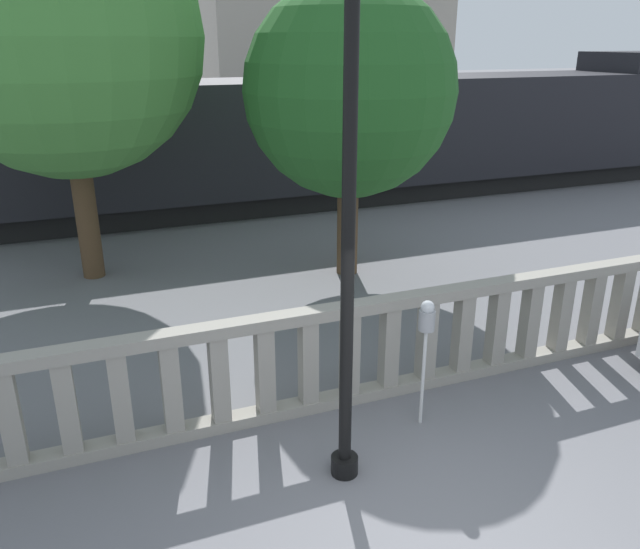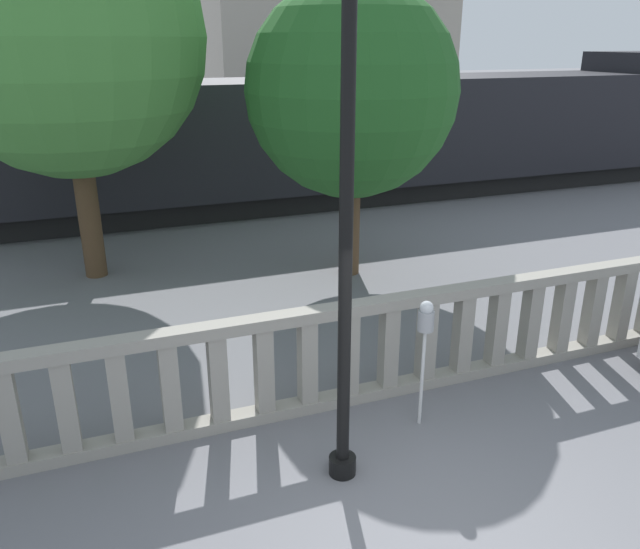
{
  "view_description": "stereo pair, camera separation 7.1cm",
  "coord_description": "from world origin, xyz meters",
  "px_view_note": "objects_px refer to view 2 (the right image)",
  "views": [
    {
      "loc": [
        -2.52,
        -3.54,
        4.25
      ],
      "look_at": [
        0.27,
        3.63,
        1.35
      ],
      "focal_mm": 35.0,
      "sensor_mm": 36.0,
      "label": 1
    },
    {
      "loc": [
        -2.45,
        -3.56,
        4.25
      ],
      "look_at": [
        0.27,
        3.63,
        1.35
      ],
      "focal_mm": 35.0,
      "sensor_mm": 36.0,
      "label": 2
    }
  ],
  "objects_px": {
    "lamppost": "(346,203)",
    "tree_right": "(65,38)",
    "parking_meter": "(425,325)",
    "tree_left": "(352,91)",
    "train_near": "(337,138)"
  },
  "relations": [
    {
      "from": "lamppost",
      "to": "tree_left",
      "type": "relative_size",
      "value": 1.02
    },
    {
      "from": "parking_meter",
      "to": "tree_right",
      "type": "distance_m",
      "value": 7.98
    },
    {
      "from": "lamppost",
      "to": "tree_left",
      "type": "distance_m",
      "value": 6.04
    },
    {
      "from": "tree_left",
      "to": "tree_right",
      "type": "distance_m",
      "value": 4.94
    },
    {
      "from": "tree_left",
      "to": "tree_right",
      "type": "relative_size",
      "value": 0.79
    },
    {
      "from": "parking_meter",
      "to": "train_near",
      "type": "bearing_deg",
      "value": 72.92
    },
    {
      "from": "parking_meter",
      "to": "train_near",
      "type": "xyz_separation_m",
      "value": [
        3.23,
        10.51,
        0.46
      ]
    },
    {
      "from": "lamppost",
      "to": "parking_meter",
      "type": "relative_size",
      "value": 3.45
    },
    {
      "from": "lamppost",
      "to": "train_near",
      "type": "height_order",
      "value": "lamppost"
    },
    {
      "from": "lamppost",
      "to": "tree_right",
      "type": "distance_m",
      "value": 7.54
    },
    {
      "from": "tree_right",
      "to": "train_near",
      "type": "bearing_deg",
      "value": 30.85
    },
    {
      "from": "lamppost",
      "to": "train_near",
      "type": "bearing_deg",
      "value": 68.11
    },
    {
      "from": "lamppost",
      "to": "tree_right",
      "type": "bearing_deg",
      "value": 107.0
    },
    {
      "from": "train_near",
      "to": "tree_right",
      "type": "xyz_separation_m",
      "value": [
        -6.6,
        -3.94,
        2.55
      ]
    },
    {
      "from": "train_near",
      "to": "tree_right",
      "type": "distance_m",
      "value": 8.1
    }
  ]
}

